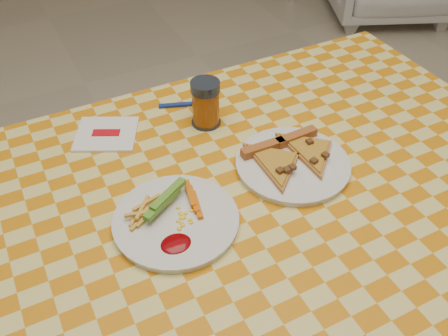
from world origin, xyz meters
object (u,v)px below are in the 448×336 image
Objects in this scene: plate_left at (176,221)px; drink_glass at (206,104)px; table at (251,215)px; plate_right at (293,165)px.

drink_glass is at bearing 54.44° from plate_left.
plate_right reaches higher than table.
drink_glass reaches higher than plate_left.
plate_right is at bearing 11.28° from table.
plate_right is (0.28, 0.04, 0.00)m from plate_left.
plate_left is 0.32m from drink_glass.
drink_glass is at bearing 113.16° from plate_right.
drink_glass reaches higher than plate_right.
drink_glass reaches higher than table.
plate_right is at bearing 7.22° from plate_left.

